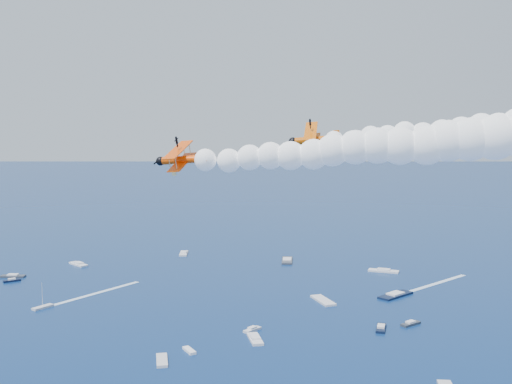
{
  "coord_description": "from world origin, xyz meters",
  "views": [
    {
      "loc": [
        3.07,
        -71.06,
        59.26
      ],
      "look_at": [
        -1.64,
        14.02,
        49.94
      ],
      "focal_mm": 43.27,
      "sensor_mm": 36.0,
      "label": 1
    }
  ],
  "objects": [
    {
      "name": "biplane_lead",
      "position": [
        6.89,
        23.0,
        56.96
      ],
      "size": [
        8.92,
        10.66,
        8.2
      ],
      "primitive_type": null,
      "rotation": [
        -0.3,
        0.07,
        3.05
      ],
      "color": "#E45C04"
    },
    {
      "name": "biplane_trail",
      "position": [
        -10.16,
        5.04,
        54.92
      ],
      "size": [
        8.46,
        9.76,
        7.05
      ],
      "primitive_type": null,
      "rotation": [
        -0.25,
        0.07,
        2.99
      ],
      "color": "#FF4B05"
    },
    {
      "name": "smoke_trail_trail",
      "position": [
        19.78,
        0.38,
        57.23
      ],
      "size": [
        62.08,
        24.05,
        11.18
      ],
      "primitive_type": null,
      "rotation": [
        0.0,
        0.0,
        2.99
      ],
      "color": "white"
    },
    {
      "name": "spectator_boats",
      "position": [
        10.32,
        128.49,
        0.35
      ],
      "size": [
        232.79,
        195.58,
        0.7
      ],
      "color": "black",
      "rests_on": "ground"
    },
    {
      "name": "boat_wakes",
      "position": [
        39.15,
        109.01,
        0.03
      ],
      "size": [
        216.38,
        153.09,
        0.04
      ],
      "color": "white",
      "rests_on": "ground"
    }
  ]
}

